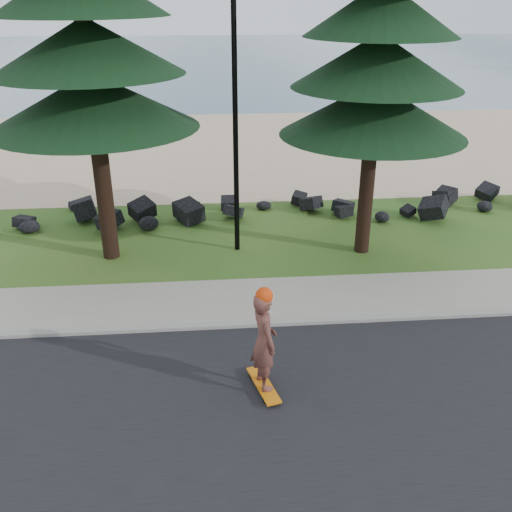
# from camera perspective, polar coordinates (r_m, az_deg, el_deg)

# --- Properties ---
(ground) EXTENTS (160.00, 160.00, 0.00)m
(ground) POSITION_cam_1_polar(r_m,az_deg,el_deg) (13.43, -1.14, -4.98)
(ground) COLOR #27541A
(ground) RESTS_ON ground
(road) EXTENTS (160.00, 7.00, 0.02)m
(road) POSITION_cam_1_polar(r_m,az_deg,el_deg) (9.82, 0.68, -18.31)
(road) COLOR black
(road) RESTS_ON ground
(kerb) EXTENTS (160.00, 0.20, 0.10)m
(kerb) POSITION_cam_1_polar(r_m,az_deg,el_deg) (12.64, -0.87, -6.85)
(kerb) COLOR gray
(kerb) RESTS_ON ground
(sidewalk) EXTENTS (160.00, 2.00, 0.08)m
(sidewalk) POSITION_cam_1_polar(r_m,az_deg,el_deg) (13.58, -1.20, -4.41)
(sidewalk) COLOR gray
(sidewalk) RESTS_ON ground
(beach_sand) EXTENTS (160.00, 15.00, 0.01)m
(beach_sand) POSITION_cam_1_polar(r_m,az_deg,el_deg) (26.94, -3.21, 10.81)
(beach_sand) COLOR tan
(beach_sand) RESTS_ON ground
(ocean) EXTENTS (160.00, 58.00, 0.01)m
(ocean) POSITION_cam_1_polar(r_m,az_deg,el_deg) (62.93, -4.38, 19.20)
(ocean) COLOR #3D6374
(ocean) RESTS_ON ground
(seawall_boulders) EXTENTS (60.00, 2.40, 1.10)m
(seawall_boulders) POSITION_cam_1_polar(r_m,az_deg,el_deg) (18.47, -2.29, 3.83)
(seawall_boulders) COLOR black
(seawall_boulders) RESTS_ON ground
(lamp_post) EXTENTS (0.25, 0.14, 8.14)m
(lamp_post) POSITION_cam_1_polar(r_m,az_deg,el_deg) (15.01, -2.11, 15.20)
(lamp_post) COLOR black
(lamp_post) RESTS_ON ground
(skateboarder) EXTENTS (0.62, 1.18, 2.13)m
(skateboarder) POSITION_cam_1_polar(r_m,az_deg,el_deg) (10.26, 0.79, -8.53)
(skateboarder) COLOR orange
(skateboarder) RESTS_ON ground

